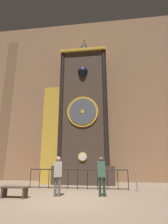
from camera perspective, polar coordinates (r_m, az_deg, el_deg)
ground_plane at (r=7.48m, az=-5.93°, el=-26.88°), size 28.00×28.00×0.00m
cathedral_back_wall at (r=14.14m, az=-0.03°, el=6.02°), size 24.00×0.32×13.26m
clock_tower at (r=12.39m, az=-1.64°, el=-0.99°), size 4.77×1.81×10.80m
railing_fence at (r=9.97m, az=-2.11°, el=-20.70°), size 5.32×0.05×1.01m
visitor_near at (r=8.15m, az=-8.54°, el=-18.75°), size 0.39×0.30×1.64m
visitor_far at (r=8.07m, az=5.80°, el=-19.03°), size 0.35×0.24×1.63m
stanchion_post at (r=9.85m, az=16.86°, el=-21.55°), size 0.28×0.28×1.00m
visitor_bench at (r=8.38m, az=-21.67°, el=-22.55°), size 1.15×0.40×0.44m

